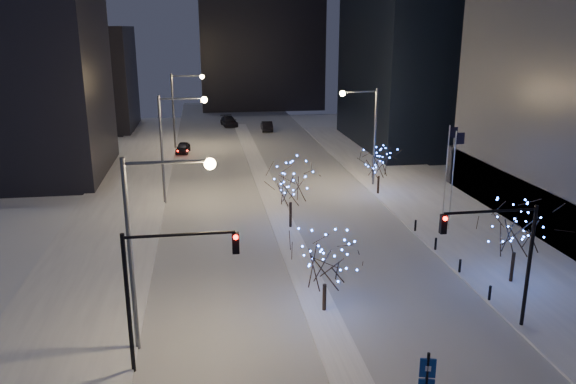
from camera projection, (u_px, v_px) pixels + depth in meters
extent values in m
plane|color=white|center=(338.00, 353.00, 28.20)|extent=(160.00, 160.00, 0.00)
cube|color=silver|center=(262.00, 177.00, 61.39)|extent=(20.00, 130.00, 0.02)
cube|color=white|center=(268.00, 189.00, 56.63)|extent=(2.00, 80.00, 0.15)
cube|color=white|center=(450.00, 213.00, 49.35)|extent=(10.00, 90.00, 0.15)
cube|color=white|center=(110.00, 231.00, 45.09)|extent=(8.00, 90.00, 0.15)
cube|color=black|center=(74.00, 79.00, 88.53)|extent=(18.00, 16.00, 16.00)
cube|color=black|center=(260.00, 0.00, 110.44)|extent=(24.00, 14.00, 42.00)
cylinder|color=#595E66|center=(131.00, 258.00, 27.22)|extent=(0.24, 0.24, 10.00)
cylinder|color=#595E66|center=(167.00, 162.00, 26.20)|extent=(4.00, 0.16, 0.16)
sphere|color=#FFC27F|center=(210.00, 164.00, 26.53)|extent=(0.56, 0.56, 0.56)
cylinder|color=#595E66|center=(162.00, 151.00, 50.93)|extent=(0.24, 0.24, 10.00)
cylinder|color=#595E66|center=(181.00, 98.00, 49.91)|extent=(4.00, 0.16, 0.16)
sphere|color=#FFC27F|center=(204.00, 100.00, 50.24)|extent=(0.56, 0.56, 0.56)
cylinder|color=#595E66|center=(173.00, 112.00, 74.64)|extent=(0.24, 0.24, 10.00)
cylinder|color=#595E66|center=(187.00, 76.00, 73.62)|extent=(4.00, 0.16, 0.16)
sphere|color=#FFC27F|center=(202.00, 77.00, 73.95)|extent=(0.56, 0.56, 0.56)
cylinder|color=#595E66|center=(375.00, 138.00, 56.86)|extent=(0.24, 0.24, 10.00)
cylinder|color=#595E66|center=(360.00, 92.00, 55.28)|extent=(3.50, 0.16, 0.16)
sphere|color=#FFC27F|center=(343.00, 93.00, 55.07)|extent=(0.56, 0.56, 0.56)
cylinder|color=black|center=(128.00, 305.00, 25.75)|extent=(0.20, 0.20, 7.00)
cylinder|color=black|center=(180.00, 235.00, 25.19)|extent=(5.00, 0.14, 0.14)
cube|color=black|center=(236.00, 243.00, 25.71)|extent=(0.32, 0.28, 1.00)
sphere|color=#FF0C05|center=(236.00, 237.00, 25.44)|extent=(0.22, 0.22, 0.22)
cylinder|color=black|center=(529.00, 268.00, 29.70)|extent=(0.20, 0.20, 7.00)
cylinder|color=black|center=(491.00, 211.00, 28.41)|extent=(5.00, 0.14, 0.14)
cube|color=black|center=(443.00, 224.00, 28.20)|extent=(0.32, 0.28, 1.00)
sphere|color=#FF0C05|center=(445.00, 219.00, 27.93)|extent=(0.22, 0.22, 0.22)
cylinder|color=silver|center=(452.00, 181.00, 44.12)|extent=(0.10, 0.10, 8.00)
cube|color=black|center=(460.00, 138.00, 43.21)|extent=(0.70, 0.03, 0.90)
cylinder|color=silver|center=(446.00, 173.00, 46.57)|extent=(0.10, 0.10, 8.00)
cube|color=black|center=(453.00, 132.00, 45.67)|extent=(0.70, 0.03, 0.90)
cylinder|color=black|center=(490.00, 293.00, 33.32)|extent=(0.16, 0.16, 0.90)
cylinder|color=black|center=(460.00, 266.00, 37.11)|extent=(0.16, 0.16, 0.90)
cylinder|color=black|center=(436.00, 244.00, 40.91)|extent=(0.16, 0.16, 0.90)
cylinder|color=black|center=(415.00, 225.00, 44.70)|extent=(0.16, 0.16, 0.90)
imported|color=black|center=(183.00, 148.00, 73.34)|extent=(2.10, 4.18, 1.37)
imported|color=black|center=(267.00, 126.00, 89.10)|extent=(1.74, 4.71, 1.54)
imported|color=#222227|center=(229.00, 121.00, 93.33)|extent=(2.99, 5.75, 1.59)
cylinder|color=black|center=(324.00, 297.00, 32.04)|extent=(0.22, 0.22, 1.60)
cylinder|color=black|center=(291.00, 215.00, 45.46)|extent=(0.22, 0.22, 2.08)
cylinder|color=black|center=(512.00, 267.00, 35.66)|extent=(0.22, 0.22, 1.95)
cylinder|color=black|center=(378.00, 185.00, 54.79)|extent=(0.22, 0.22, 1.74)
cube|color=navy|center=(428.00, 368.00, 21.99)|extent=(0.63, 0.24, 0.82)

